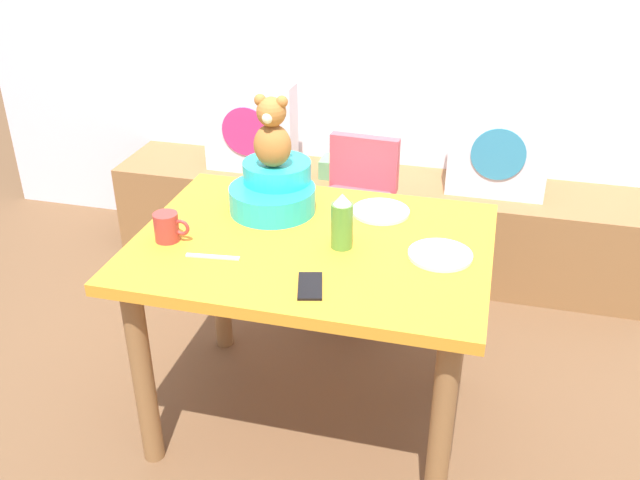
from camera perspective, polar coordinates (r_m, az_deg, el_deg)
The scene contains 15 objects.
ground_plane at distance 2.71m, azimuth -0.55°, elevation -13.94°, with size 8.00×8.00×0.00m, color brown.
window_bench at distance 3.53m, azimuth 4.37°, elevation 1.47°, with size 2.60×0.44×0.46m, color olive.
pillow_floral_left at distance 3.49m, azimuth -5.62°, elevation 9.09°, with size 0.44×0.15×0.44m.
pillow_floral_right at distance 3.29m, azimuth 14.27°, elevation 7.16°, with size 0.44×0.15×0.44m.
book_stack at distance 3.45m, azimuth 1.76°, elevation 5.87°, with size 0.20×0.14×0.09m, color #5F9F69.
dining_table at distance 2.34m, azimuth -0.62°, elevation -2.57°, with size 1.14×0.85×0.74m.
highchair at distance 3.02m, azimuth 2.88°, elevation 2.78°, with size 0.34×0.46×0.79m.
infant_seat_teal at distance 2.47m, azimuth -3.74°, elevation 4.08°, with size 0.30×0.33×0.16m.
teddy_bear at distance 2.39m, azimuth -3.90°, elevation 8.59°, with size 0.13×0.12×0.25m.
ketchup_bottle at distance 2.20m, azimuth 1.79°, elevation 1.44°, with size 0.07×0.07×0.18m.
coffee_mug at distance 2.31m, azimuth -12.24°, elevation 1.04°, with size 0.12×0.08×0.09m.
dinner_plate_near at distance 2.46m, azimuth 4.93°, elevation 2.32°, with size 0.20×0.20×0.01m, color white.
dinner_plate_far at distance 2.21m, azimuth 9.69°, elevation -1.22°, with size 0.20×0.20×0.01m, color white.
cell_phone at distance 2.03m, azimuth -0.81°, elevation -3.74°, with size 0.07×0.14×0.01m, color black.
table_fork at distance 2.21m, azimuth -8.67°, elevation -1.34°, with size 0.02×0.17×0.01m, color silver.
Camera 1 is at (0.53, -1.93, 1.83)m, focal length 39.58 mm.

